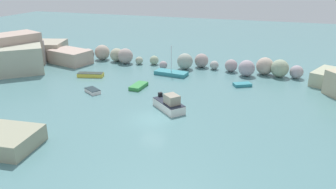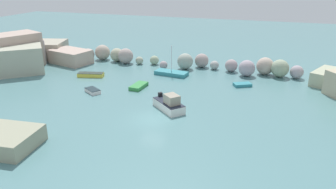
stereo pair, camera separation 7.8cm
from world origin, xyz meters
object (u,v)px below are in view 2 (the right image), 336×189
Objects in this scene: moored_boat_2 at (93,91)px; moored_boat_5 at (139,86)px; moored_boat_0 at (91,75)px; moored_boat_1 at (169,104)px; moored_boat_4 at (242,85)px; moored_boat_3 at (171,73)px.

moored_boat_2 is 0.82× the size of moored_boat_5.
moored_boat_0 reaches higher than moored_boat_2.
moored_boat_4 is at bearing 100.03° from moored_boat_1.
moored_boat_0 is 1.55× the size of moored_boat_2.
moored_boat_5 is at bearing -111.12° from moored_boat_2.
moored_boat_2 is 12.69m from moored_boat_3.
moored_boat_1 is at bearing 29.58° from moored_boat_4.
moored_boat_5 reaches higher than moored_boat_4.
moored_boat_5 is at bearing -28.95° from moored_boat_0.
moored_boat_1 is at bearing -159.22° from moored_boat_2.
moored_boat_4 is 0.84× the size of moored_boat_5.
moored_boat_4 is 13.97m from moored_boat_5.
moored_boat_0 is 21.85m from moored_boat_4.
moored_boat_0 reaches higher than moored_boat_4.
moored_boat_3 reaches higher than moored_boat_2.
moored_boat_1 reaches higher than moored_boat_5.
moored_boat_2 is (-11.06, 2.19, -0.45)m from moored_boat_1.
moored_boat_5 is at bearing 178.85° from moored_boat_1.
moored_boat_4 is (6.75, 10.93, -0.50)m from moored_boat_1.
moored_boat_3 is 1.92× the size of moored_boat_4.
moored_boat_1 is 11.28m from moored_boat_2.
moored_boat_1 is 1.67× the size of moored_boat_4.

